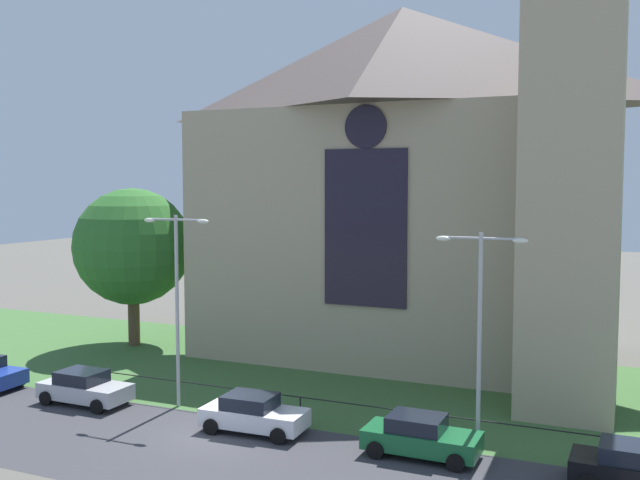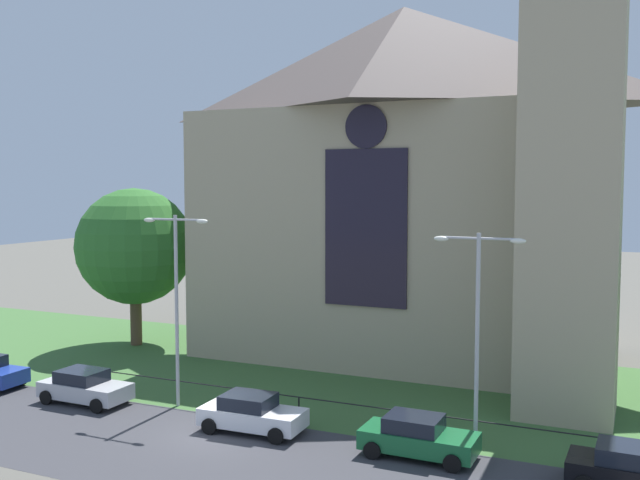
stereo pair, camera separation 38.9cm
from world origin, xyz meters
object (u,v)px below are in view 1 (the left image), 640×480
Objects in this scene: streetlamp_far at (480,313)px; parked_car_black at (637,468)px; parked_car_green at (420,436)px; streetlamp_near at (177,286)px; tree_left_far at (132,247)px; parked_car_silver at (84,388)px; church_building at (411,178)px; parked_car_white at (253,414)px.

streetlamp_far reaches higher than parked_car_black.
parked_car_black is (5.45, -1.53, -4.45)m from streetlamp_far.
streetlamp_far is 1.93× the size of parked_car_green.
tree_left_far is at bearing 136.23° from streetlamp_near.
parked_car_silver is at bearing -179.13° from parked_car_black.
parked_car_silver is 15.66m from parked_car_green.
parked_car_silver is (-17.45, -1.40, -4.45)m from streetlamp_far.
streetlamp_near is 1.05× the size of streetlamp_far.
church_building reaches higher than parked_car_green.
tree_left_far is 2.28× the size of parked_car_white.
streetlamp_far is (13.35, 0.00, -0.23)m from streetlamp_near.
streetlamp_near is 6.38m from parked_car_silver.
streetlamp_near reaches higher than parked_car_green.
streetlamp_far is at bearing 8.66° from parked_car_white.
parked_car_green is (6.86, 0.14, 0.00)m from parked_car_white.
parked_car_silver is (-10.85, -14.72, -9.53)m from church_building.
tree_left_far is 13.12m from parked_car_silver.
parked_car_silver is at bearing -179.69° from parked_car_green.
parked_car_white is at bearing -0.48° from parked_car_silver.
parked_car_silver and parked_car_green have the same top height.
streetlamp_near is 13.35m from streetlamp_far.
parked_car_white is (4.70, -1.60, -4.68)m from streetlamp_near.
church_building is at bearing 108.56° from parked_car_green.
tree_left_far is 2.30× the size of parked_car_green.
church_building reaches higher than streetlamp_near.
parked_car_white is (14.33, -10.82, -5.36)m from tree_left_far.
tree_left_far is at bearing 118.30° from parked_car_silver.
church_building is 20.62m from parked_car_silver.
tree_left_far is 13.35m from streetlamp_near.
tree_left_far is 1.19× the size of streetlamp_far.
streetlamp_near reaches higher than parked_car_white.
streetlamp_far is at bearing -21.87° from tree_left_far.
tree_left_far is 30.86m from parked_car_black.
streetlamp_far is (22.98, -9.22, -0.91)m from tree_left_far.
streetlamp_far reaches higher than parked_car_green.
parked_car_green is (-1.79, -1.47, -4.45)m from streetlamp_far.
streetlamp_far reaches higher than parked_car_white.
tree_left_far is at bearing 153.77° from parked_car_green.
church_building is 17.39m from tree_left_far.
streetlamp_far is 1.92× the size of parked_car_white.
parked_car_silver is 22.90m from parked_car_black.
parked_car_black is (14.10, 0.07, 0.00)m from parked_car_white.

